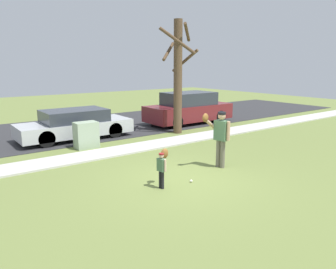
{
  "coord_description": "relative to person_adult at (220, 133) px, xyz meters",
  "views": [
    {
      "loc": [
        -5.4,
        -6.55,
        3.08
      ],
      "look_at": [
        0.3,
        1.16,
        1.0
      ],
      "focal_mm": 34.73,
      "sensor_mm": 36.0,
      "label": 1
    }
  ],
  "objects": [
    {
      "name": "ground_plane",
      "position": [
        -1.48,
        3.36,
        -1.06
      ],
      "size": [
        48.0,
        48.0,
        0.0
      ],
      "primitive_type": "plane",
      "color": "olive"
    },
    {
      "name": "sidewalk_strip",
      "position": [
        -1.48,
        3.46,
        -1.03
      ],
      "size": [
        36.0,
        1.2,
        0.06
      ],
      "primitive_type": "cube",
      "color": "beige",
      "rests_on": "ground"
    },
    {
      "name": "road_surface",
      "position": [
        -1.48,
        8.46,
        -1.05
      ],
      "size": [
        36.0,
        6.8,
        0.02
      ],
      "primitive_type": "cube",
      "color": "#2D2D30",
      "rests_on": "ground"
    },
    {
      "name": "person_adult",
      "position": [
        0.0,
        0.0,
        0.0
      ],
      "size": [
        0.75,
        0.6,
        1.7
      ],
      "rotation": [
        0.0,
        0.0,
        -3.0
      ],
      "color": "#6B6656",
      "rests_on": "ground"
    },
    {
      "name": "person_child",
      "position": [
        -2.33,
        -0.31,
        -0.42
      ],
      "size": [
        0.42,
        0.42,
        0.97
      ],
      "rotation": [
        0.0,
        0.0,
        0.14
      ],
      "color": "black",
      "rests_on": "ground"
    },
    {
      "name": "baseball",
      "position": [
        -1.52,
        -0.48,
        -1.03
      ],
      "size": [
        0.07,
        0.07,
        0.07
      ],
      "primitive_type": "sphere",
      "color": "white",
      "rests_on": "ground"
    },
    {
      "name": "utility_cabinet",
      "position": [
        -2.3,
        4.64,
        -0.57
      ],
      "size": [
        0.83,
        0.55,
        0.98
      ],
      "primitive_type": "cube",
      "color": "#9EB293",
      "rests_on": "ground"
    },
    {
      "name": "street_tree_near",
      "position": [
        2.13,
        4.75,
        1.59
      ],
      "size": [
        1.85,
        1.88,
        4.98
      ],
      "color": "brown",
      "rests_on": "ground"
    },
    {
      "name": "parked_sedan_silver",
      "position": [
        -2.08,
        6.34,
        -0.44
      ],
      "size": [
        4.6,
        1.8,
        1.23
      ],
      "color": "silver",
      "rests_on": "road_surface"
    },
    {
      "name": "parked_suv_maroon",
      "position": [
        4.15,
        6.37,
        -0.27
      ],
      "size": [
        4.7,
        1.9,
        1.63
      ],
      "color": "maroon",
      "rests_on": "road_surface"
    }
  ]
}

